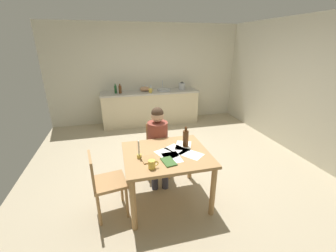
% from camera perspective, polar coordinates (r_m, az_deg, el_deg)
% --- Properties ---
extents(ground_plane, '(5.20, 5.20, 0.04)m').
position_cam_1_polar(ground_plane, '(4.10, 1.05, -10.12)').
color(ground_plane, tan).
extents(wall_back, '(5.20, 0.12, 2.60)m').
position_cam_1_polar(wall_back, '(6.10, -5.50, 13.52)').
color(wall_back, beige).
rests_on(wall_back, ground).
extents(wall_right, '(0.12, 5.20, 2.60)m').
position_cam_1_polar(wall_right, '(4.95, 31.99, 8.63)').
color(wall_right, beige).
rests_on(wall_right, ground).
extents(kitchen_counter, '(2.58, 0.64, 0.90)m').
position_cam_1_polar(kitchen_counter, '(5.93, -4.66, 4.92)').
color(kitchen_counter, beige).
rests_on(kitchen_counter, ground).
extents(dining_table, '(1.12, 0.97, 0.75)m').
position_cam_1_polar(dining_table, '(2.92, -0.42, -9.11)').
color(dining_table, tan).
rests_on(dining_table, ground).
extents(chair_at_table, '(0.45, 0.45, 0.86)m').
position_cam_1_polar(chair_at_table, '(3.62, -2.79, -5.63)').
color(chair_at_table, tan).
rests_on(chair_at_table, ground).
extents(person_seated, '(0.38, 0.62, 1.19)m').
position_cam_1_polar(person_seated, '(3.40, -2.65, -3.71)').
color(person_seated, brown).
rests_on(person_seated, ground).
extents(chair_side_empty, '(0.46, 0.46, 0.88)m').
position_cam_1_polar(chair_side_empty, '(2.88, -16.58, -13.95)').
color(chair_side_empty, tan).
rests_on(chair_side_empty, ground).
extents(coffee_mug, '(0.12, 0.08, 0.10)m').
position_cam_1_polar(coffee_mug, '(2.53, -4.25, -10.09)').
color(coffee_mug, '#F2CC4C').
rests_on(coffee_mug, dining_table).
extents(candlestick, '(0.06, 0.06, 0.24)m').
position_cam_1_polar(candlestick, '(2.75, -7.67, -7.21)').
color(candlestick, gold).
rests_on(candlestick, dining_table).
extents(book_magazine, '(0.17, 0.24, 0.02)m').
position_cam_1_polar(book_magazine, '(2.66, 0.15, -9.43)').
color(book_magazine, '#3E672E').
rests_on(book_magazine, dining_table).
extents(book_cookery, '(0.19, 0.21, 0.02)m').
position_cam_1_polar(book_cookery, '(2.72, -5.13, -8.74)').
color(book_cookery, '#A87F4B').
rests_on(book_cookery, dining_table).
extents(paper_letter, '(0.35, 0.36, 0.00)m').
position_cam_1_polar(paper_letter, '(2.85, 6.14, -7.43)').
color(paper_letter, white).
rests_on(paper_letter, dining_table).
extents(paper_bill, '(0.30, 0.35, 0.00)m').
position_cam_1_polar(paper_bill, '(2.85, -0.49, -7.35)').
color(paper_bill, white).
rests_on(paper_bill, dining_table).
extents(paper_envelope, '(0.23, 0.31, 0.00)m').
position_cam_1_polar(paper_envelope, '(2.76, 1.11, -8.36)').
color(paper_envelope, white).
rests_on(paper_envelope, dining_table).
extents(paper_receipt, '(0.33, 0.36, 0.00)m').
position_cam_1_polar(paper_receipt, '(2.96, 2.28, -6.17)').
color(paper_receipt, white).
rests_on(paper_receipt, dining_table).
extents(paper_notice, '(0.31, 0.36, 0.00)m').
position_cam_1_polar(paper_notice, '(3.07, 4.10, -5.14)').
color(paper_notice, white).
rests_on(paper_notice, dining_table).
extents(wine_bottle_on_table, '(0.08, 0.08, 0.29)m').
position_cam_1_polar(wine_bottle_on_table, '(3.00, 4.70, -3.26)').
color(wine_bottle_on_table, '#593319').
rests_on(wine_bottle_on_table, dining_table).
extents(sink_unit, '(0.36, 0.36, 0.24)m').
position_cam_1_polar(sink_unit, '(5.89, -1.10, 9.61)').
color(sink_unit, '#B2B7BC').
rests_on(sink_unit, kitchen_counter).
extents(bottle_oil, '(0.06, 0.06, 0.24)m').
position_cam_1_polar(bottle_oil, '(5.69, -13.73, 9.43)').
color(bottle_oil, '#194C23').
rests_on(bottle_oil, kitchen_counter).
extents(bottle_vinegar, '(0.08, 0.08, 0.24)m').
position_cam_1_polar(bottle_vinegar, '(5.66, -12.58, 9.46)').
color(bottle_vinegar, '#593319').
rests_on(bottle_vinegar, kitchen_counter).
extents(mixing_bowl, '(0.26, 0.26, 0.12)m').
position_cam_1_polar(mixing_bowl, '(5.85, -6.17, 9.78)').
color(mixing_bowl, tan).
rests_on(mixing_bowl, kitchen_counter).
extents(stovetop_kettle, '(0.18, 0.18, 0.22)m').
position_cam_1_polar(stovetop_kettle, '(6.00, 3.70, 10.53)').
color(stovetop_kettle, '#B7BABF').
rests_on(stovetop_kettle, kitchen_counter).
extents(wine_glass_near_sink, '(0.07, 0.07, 0.15)m').
position_cam_1_polar(wine_glass_near_sink, '(5.95, -4.58, 10.51)').
color(wine_glass_near_sink, silver).
rests_on(wine_glass_near_sink, kitchen_counter).
extents(wine_glass_by_kettle, '(0.07, 0.07, 0.15)m').
position_cam_1_polar(wine_glass_by_kettle, '(5.93, -5.73, 10.43)').
color(wine_glass_by_kettle, silver).
rests_on(wine_glass_by_kettle, kitchen_counter).
extents(wine_glass_back_left, '(0.07, 0.07, 0.15)m').
position_cam_1_polar(wine_glass_back_left, '(5.92, -6.59, 10.38)').
color(wine_glass_back_left, silver).
rests_on(wine_glass_back_left, kitchen_counter).
extents(teacup_on_counter, '(0.12, 0.08, 0.10)m').
position_cam_1_polar(teacup_on_counter, '(5.66, -4.70, 9.36)').
color(teacup_on_counter, '#F2CC4C').
rests_on(teacup_on_counter, kitchen_counter).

